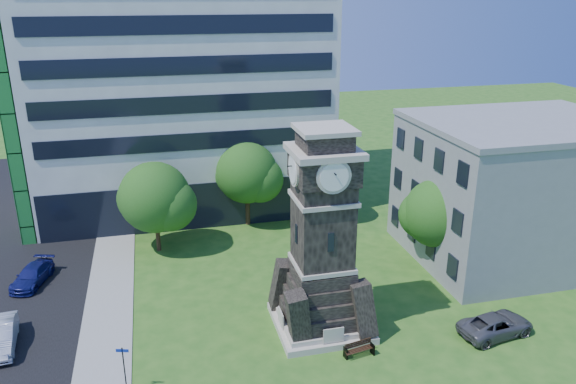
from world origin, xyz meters
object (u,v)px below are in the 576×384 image
object	(u,v)px
car_east_lot	(496,325)
park_bench	(359,348)
clock_tower	(322,246)
street_sign	(124,365)
car_street_north	(32,275)
car_street_mid	(0,336)

from	to	relation	value
car_east_lot	park_bench	world-z (taller)	car_east_lot
park_bench	clock_tower	bearing A→B (deg)	98.59
car_east_lot	street_sign	bearing A→B (deg)	80.70
car_east_lot	street_sign	distance (m)	20.91
park_bench	street_sign	size ratio (longest dim) A/B	0.64
car_street_north	car_east_lot	distance (m)	30.33
car_east_lot	car_street_north	bearing A→B (deg)	55.22
car_street_north	park_bench	world-z (taller)	car_street_north
car_street_mid	car_street_north	xyz separation A→B (m)	(0.44, 7.46, -0.11)
car_street_north	street_sign	xyz separation A→B (m)	(6.50, -13.05, 1.03)
car_street_mid	street_sign	size ratio (longest dim) A/B	1.67
clock_tower	car_street_mid	world-z (taller)	clock_tower
car_east_lot	park_bench	distance (m)	8.51
park_bench	car_east_lot	bearing A→B (deg)	-10.89
car_east_lot	park_bench	bearing A→B (deg)	80.63
car_street_mid	street_sign	bearing A→B (deg)	-44.57
car_street_mid	clock_tower	bearing A→B (deg)	-12.73
car_street_mid	car_street_north	bearing A→B (deg)	80.96
car_street_north	street_sign	bearing A→B (deg)	-47.00
car_street_north	car_east_lot	world-z (taller)	car_east_lot
car_street_mid	car_street_north	world-z (taller)	car_street_mid
car_street_mid	park_bench	world-z (taller)	car_street_mid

